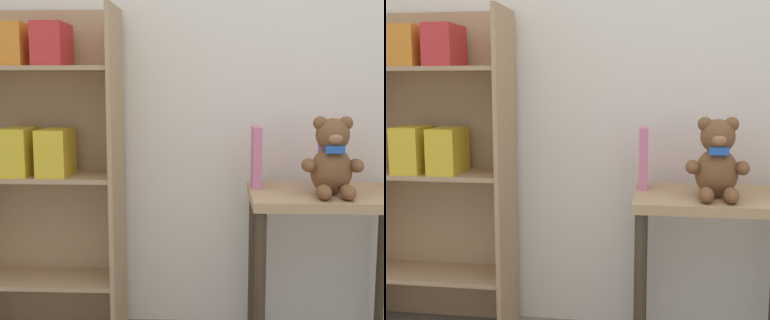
% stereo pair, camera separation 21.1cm
% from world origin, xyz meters
% --- Properties ---
extents(wall_back, '(4.80, 0.06, 2.50)m').
position_xyz_m(wall_back, '(0.00, 1.49, 1.25)').
color(wall_back, silver).
rests_on(wall_back, ground_plane).
extents(bookshelf_side, '(0.67, 0.28, 1.39)m').
position_xyz_m(bookshelf_side, '(-0.96, 1.33, 0.79)').
color(bookshelf_side, tan).
rests_on(bookshelf_side, ground_plane).
extents(display_table, '(0.61, 0.45, 0.66)m').
position_xyz_m(display_table, '(0.21, 1.18, 0.55)').
color(display_table, tan).
rests_on(display_table, ground_plane).
extents(teddy_bear, '(0.23, 0.21, 0.29)m').
position_xyz_m(teddy_bear, '(0.21, 1.11, 0.80)').
color(teddy_bear, brown).
rests_on(teddy_bear, display_table).
extents(book_standing_pink, '(0.04, 0.13, 0.24)m').
position_xyz_m(book_standing_pink, '(-0.06, 1.27, 0.78)').
color(book_standing_pink, '#D17093').
rests_on(book_standing_pink, display_table).
extents(book_standing_purple, '(0.04, 0.11, 0.27)m').
position_xyz_m(book_standing_purple, '(0.21, 1.27, 0.80)').
color(book_standing_purple, purple).
rests_on(book_standing_purple, display_table).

